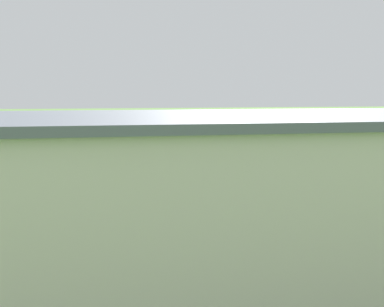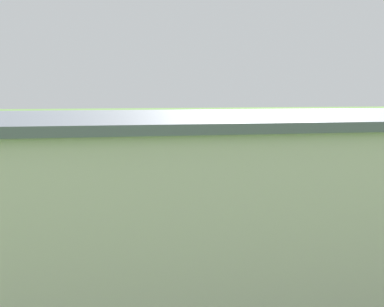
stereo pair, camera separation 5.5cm
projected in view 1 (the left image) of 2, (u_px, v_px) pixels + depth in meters
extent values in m
plane|color=#568438|center=(186.00, 160.00, 56.70)|extent=(400.00, 400.00, 0.00)
cube|color=beige|center=(315.00, 193.00, 22.12)|extent=(38.35, 12.86, 6.94)
cube|color=slate|center=(318.00, 117.00, 21.64)|extent=(38.96, 13.47, 0.35)
cube|color=#384251|center=(270.00, 182.00, 28.09)|extent=(10.00, 0.38, 5.69)
cylinder|color=#B21E1E|center=(167.00, 139.00, 57.05)|extent=(5.53, 4.24, 1.51)
cone|color=black|center=(147.00, 143.00, 54.68)|extent=(1.02, 1.00, 0.75)
cube|color=silver|center=(163.00, 141.00, 56.57)|extent=(5.71, 7.51, 0.23)
cube|color=silver|center=(160.00, 130.00, 56.05)|extent=(5.71, 7.51, 0.23)
cube|color=#B21E1E|center=(182.00, 128.00, 58.77)|extent=(1.05, 0.77, 1.39)
cube|color=silver|center=(182.00, 135.00, 58.96)|extent=(2.22, 2.65, 0.16)
cylinder|color=black|center=(159.00, 149.00, 57.51)|extent=(0.61, 0.48, 0.64)
cylinder|color=black|center=(170.00, 150.00, 56.22)|extent=(0.61, 0.48, 0.64)
cylinder|color=#332D28|center=(147.00, 134.00, 58.10)|extent=(0.21, 0.18, 1.34)
cylinder|color=#332D28|center=(177.00, 137.00, 54.52)|extent=(0.21, 0.18, 1.34)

